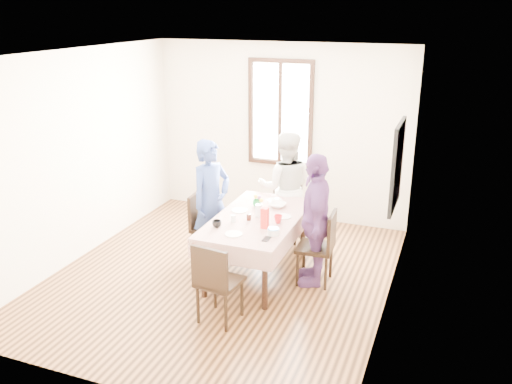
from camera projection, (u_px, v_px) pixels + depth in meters
ground at (222, 275)px, 6.73m from camera, size 4.50×4.50×0.00m
back_wall at (281, 132)px, 8.28m from camera, size 4.00×0.00×4.00m
right_wall at (394, 192)px, 5.62m from camera, size 0.00×4.50×4.50m
window_frame at (280, 113)px, 8.16m from camera, size 1.02×0.06×1.62m
window_pane at (281, 113)px, 8.17m from camera, size 0.90×0.02×1.50m
art_poster at (398, 166)px, 5.82m from camera, size 0.04×0.76×0.96m
dining_table at (257, 246)px, 6.66m from camera, size 0.86×1.63×0.75m
tablecloth at (257, 217)px, 6.54m from camera, size 0.98×1.75×0.01m
chair_left at (210, 228)px, 7.01m from camera, size 0.44×0.44×0.91m
chair_right at (315, 247)px, 6.44m from camera, size 0.44×0.44×0.91m
chair_far at (285, 210)px, 7.63m from camera, size 0.48×0.48×0.91m
chair_near at (220, 281)px, 5.65m from camera, size 0.47×0.47×0.91m
person_left at (211, 202)px, 6.89m from camera, size 0.60×0.70×1.63m
person_far at (285, 187)px, 7.50m from camera, size 0.92×0.80×1.60m
person_right at (315, 220)px, 6.33m from camera, size 0.63×1.02×1.62m
mug_black at (217, 224)px, 6.22m from camera, size 0.14×0.14×0.08m
mug_flag at (278, 219)px, 6.35m from camera, size 0.14×0.14×0.10m
mug_green at (257, 203)px, 6.86m from camera, size 0.12×0.12×0.09m
serving_bowl at (277, 205)px, 6.85m from camera, size 0.21×0.21×0.05m
juice_carton at (265, 218)px, 6.18m from camera, size 0.08×0.08×0.25m
butter_tub at (273, 232)px, 6.02m from camera, size 0.13×0.13×0.07m
jam_jar at (249, 217)px, 6.43m from camera, size 0.06×0.06×0.08m
drinking_glass at (233, 219)px, 6.37m from camera, size 0.06×0.06×0.09m
smartphone at (266, 239)px, 5.91m from camera, size 0.07×0.14×0.01m
flower_vase at (259, 211)px, 6.53m from camera, size 0.08×0.08×0.15m
plate_left at (239, 210)px, 6.73m from camera, size 0.20×0.20×0.01m
plate_right at (283, 216)px, 6.54m from camera, size 0.20×0.20×0.01m
plate_far at (275, 200)px, 7.08m from camera, size 0.20×0.20×0.01m
plate_near at (234, 234)px, 6.04m from camera, size 0.20×0.20×0.01m
butter_lid at (273, 229)px, 6.01m from camera, size 0.12×0.12×0.01m
flower_bunch at (259, 201)px, 6.49m from camera, size 0.09×0.09×0.10m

